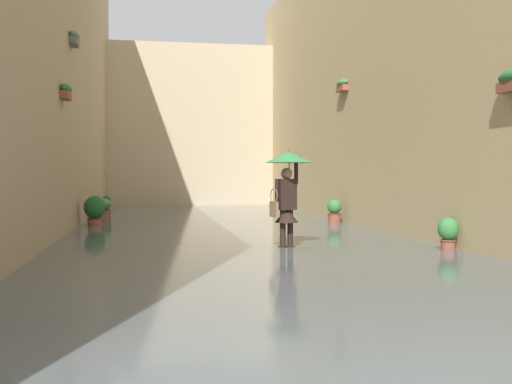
# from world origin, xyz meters

# --- Properties ---
(ground_plane) EXTENTS (66.76, 66.76, 0.00)m
(ground_plane) POSITION_xyz_m (0.00, -13.35, 0.00)
(ground_plane) COLOR slate
(flood_water) EXTENTS (8.95, 32.70, 0.09)m
(flood_water) POSITION_xyz_m (0.00, -13.35, 0.04)
(flood_water) COLOR #515B60
(flood_water) RESTS_ON ground_plane
(building_facade_left) EXTENTS (2.04, 30.70, 10.07)m
(building_facade_left) POSITION_xyz_m (-4.97, -13.35, 5.03)
(building_facade_left) COLOR tan
(building_facade_left) RESTS_ON ground_plane
(building_facade_right) EXTENTS (2.04, 30.70, 11.88)m
(building_facade_right) POSITION_xyz_m (4.97, -13.35, 5.94)
(building_facade_right) COLOR tan
(building_facade_right) RESTS_ON ground_plane
(building_facade_far) EXTENTS (11.75, 1.80, 8.08)m
(building_facade_far) POSITION_xyz_m (0.00, -27.60, 4.04)
(building_facade_far) COLOR beige
(building_facade_far) RESTS_ON ground_plane
(person_wading) EXTENTS (1.01, 1.01, 2.12)m
(person_wading) POSITION_xyz_m (-0.82, -8.88, 1.49)
(person_wading) COLOR #2D2319
(person_wading) RESTS_ON ground_plane
(potted_plant_mid_left) EXTENTS (0.45, 0.45, 0.82)m
(potted_plant_mid_left) POSITION_xyz_m (-3.68, -14.92, 0.43)
(potted_plant_mid_left) COLOR brown
(potted_plant_mid_left) RESTS_ON ground_plane
(potted_plant_near_right) EXTENTS (0.36, 0.36, 0.84)m
(potted_plant_near_right) POSITION_xyz_m (3.56, -18.95, 0.44)
(potted_plant_near_right) COLOR brown
(potted_plant_near_right) RESTS_ON ground_plane
(potted_plant_far_right) EXTENTS (0.62, 0.62, 0.97)m
(potted_plant_far_right) POSITION_xyz_m (3.62, -15.01, 0.55)
(potted_plant_far_right) COLOR #9E563D
(potted_plant_far_right) RESTS_ON ground_plane
(potted_plant_near_left) EXTENTS (0.40, 0.40, 0.73)m
(potted_plant_near_left) POSITION_xyz_m (-3.82, -7.77, 0.42)
(potted_plant_near_left) COLOR brown
(potted_plant_near_left) RESTS_ON ground_plane
(potted_plant_mid_right) EXTENTS (0.65, 0.65, 0.80)m
(potted_plant_mid_right) POSITION_xyz_m (3.62, -17.76, 0.48)
(potted_plant_mid_right) COLOR brown
(potted_plant_mid_right) RESTS_ON ground_plane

